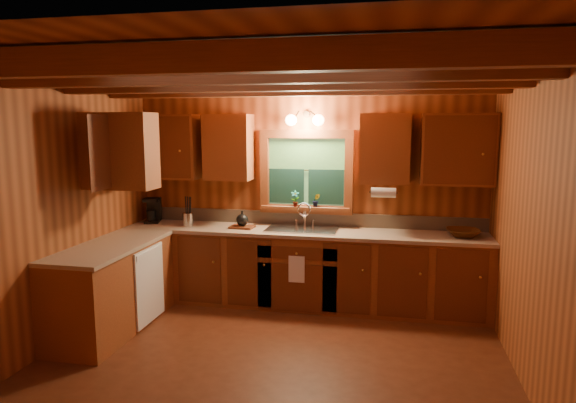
# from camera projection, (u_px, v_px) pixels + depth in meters

# --- Properties ---
(room) EXTENTS (4.20, 4.20, 4.20)m
(room) POSITION_uv_depth(u_px,v_px,m) (269.00, 221.00, 4.28)
(room) COLOR #552714
(room) RESTS_ON ground
(ceiling_beams) EXTENTS (4.20, 2.54, 0.18)m
(ceiling_beams) POSITION_uv_depth(u_px,v_px,m) (268.00, 77.00, 4.11)
(ceiling_beams) COLOR brown
(ceiling_beams) RESTS_ON room
(base_cabinets) EXTENTS (4.20, 2.22, 0.86)m
(base_cabinets) POSITION_uv_depth(u_px,v_px,m) (254.00, 274.00, 5.76)
(base_cabinets) COLOR brown
(base_cabinets) RESTS_ON ground
(countertop) EXTENTS (4.20, 2.24, 0.04)m
(countertop) POSITION_uv_depth(u_px,v_px,m) (255.00, 235.00, 5.69)
(countertop) COLOR tan
(countertop) RESTS_ON base_cabinets
(backsplash) EXTENTS (4.20, 0.02, 0.16)m
(backsplash) POSITION_uv_depth(u_px,v_px,m) (306.00, 219.00, 6.16)
(backsplash) COLOR tan
(backsplash) RESTS_ON room
(dishwasher_panel) EXTENTS (0.02, 0.60, 0.80)m
(dishwasher_panel) POSITION_uv_depth(u_px,v_px,m) (150.00, 285.00, 5.37)
(dishwasher_panel) COLOR white
(dishwasher_panel) RESTS_ON base_cabinets
(upper_cabinets) EXTENTS (4.19, 1.77, 0.78)m
(upper_cabinets) POSITION_uv_depth(u_px,v_px,m) (250.00, 149.00, 5.70)
(upper_cabinets) COLOR brown
(upper_cabinets) RESTS_ON room
(window) EXTENTS (1.12, 0.08, 1.00)m
(window) POSITION_uv_depth(u_px,v_px,m) (306.00, 174.00, 6.06)
(window) COLOR brown
(window) RESTS_ON room
(window_sill) EXTENTS (1.06, 0.14, 0.04)m
(window_sill) POSITION_uv_depth(u_px,v_px,m) (305.00, 208.00, 6.07)
(window_sill) COLOR brown
(window_sill) RESTS_ON room
(wall_sconce) EXTENTS (0.45, 0.21, 0.17)m
(wall_sconce) POSITION_uv_depth(u_px,v_px,m) (305.00, 120.00, 5.85)
(wall_sconce) COLOR black
(wall_sconce) RESTS_ON room
(paper_towel_roll) EXTENTS (0.27, 0.11, 0.11)m
(paper_towel_roll) POSITION_uv_depth(u_px,v_px,m) (383.00, 193.00, 5.57)
(paper_towel_roll) COLOR white
(paper_towel_roll) RESTS_ON upper_cabinets
(dish_towel) EXTENTS (0.18, 0.01, 0.30)m
(dish_towel) POSITION_uv_depth(u_px,v_px,m) (297.00, 269.00, 5.63)
(dish_towel) COLOR white
(dish_towel) RESTS_ON base_cabinets
(sink) EXTENTS (0.82, 0.48, 0.43)m
(sink) POSITION_uv_depth(u_px,v_px,m) (302.00, 233.00, 5.90)
(sink) COLOR silver
(sink) RESTS_ON countertop
(coffee_maker) EXTENTS (0.17, 0.22, 0.31)m
(coffee_maker) POSITION_uv_depth(u_px,v_px,m) (153.00, 210.00, 6.33)
(coffee_maker) COLOR black
(coffee_maker) RESTS_ON countertop
(utensil_crock) EXTENTS (0.13, 0.13, 0.36)m
(utensil_crock) POSITION_uv_depth(u_px,v_px,m) (188.00, 219.00, 6.11)
(utensil_crock) COLOR silver
(utensil_crock) RESTS_ON countertop
(cutting_board) EXTENTS (0.29, 0.22, 0.02)m
(cutting_board) POSITION_uv_depth(u_px,v_px,m) (242.00, 227.00, 5.99)
(cutting_board) COLOR #5A2713
(cutting_board) RESTS_ON countertop
(teakettle) EXTENTS (0.14, 0.14, 0.18)m
(teakettle) POSITION_uv_depth(u_px,v_px,m) (242.00, 220.00, 5.98)
(teakettle) COLOR black
(teakettle) RESTS_ON cutting_board
(wicker_basket) EXTENTS (0.38, 0.38, 0.09)m
(wicker_basket) POSITION_uv_depth(u_px,v_px,m) (463.00, 233.00, 5.51)
(wicker_basket) COLOR #48230C
(wicker_basket) RESTS_ON countertop
(potted_plant_left) EXTENTS (0.11, 0.09, 0.19)m
(potted_plant_left) POSITION_uv_depth(u_px,v_px,m) (295.00, 198.00, 6.05)
(potted_plant_left) COLOR #5A2713
(potted_plant_left) RESTS_ON window_sill
(potted_plant_right) EXTENTS (0.10, 0.09, 0.16)m
(potted_plant_right) POSITION_uv_depth(u_px,v_px,m) (316.00, 200.00, 6.03)
(potted_plant_right) COLOR #5A2713
(potted_plant_right) RESTS_ON window_sill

